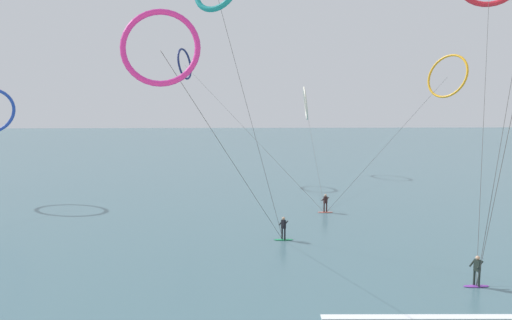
{
  "coord_description": "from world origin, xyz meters",
  "views": [
    {
      "loc": [
        -1.45,
        -13.97,
        9.67
      ],
      "look_at": [
        0.0,
        19.9,
        5.91
      ],
      "focal_mm": 33.92,
      "sensor_mm": 36.0,
      "label": 1
    }
  ],
  "objects": [
    {
      "name": "wave_crest_mid",
      "position": [
        8.26,
        6.79,
        0.06
      ],
      "size": [
        11.69,
        0.96,
        0.12
      ],
      "primitive_type": "cube",
      "rotation": [
        0.0,
        0.0,
        -0.04
      ],
      "color": "white",
      "rests_on": "ground"
    },
    {
      "name": "surfer_violet",
      "position": [
        11.41,
        10.47,
        0.82
      ],
      "size": [
        1.4,
        0.71,
        1.7
      ],
      "rotation": [
        0.0,
        0.0,
        2.09
      ],
      "color": "purple",
      "rests_on": "ground"
    },
    {
      "name": "kite_navy",
      "position": [
        -8.04,
        50.75,
        15.21
      ],
      "size": [
        15.8,
        24.03,
        17.32
      ],
      "rotation": [
        0.0,
        0.0,
        1.27
      ],
      "color": "navy",
      "rests_on": "ground"
    },
    {
      "name": "sea_water",
      "position": [
        0.0,
        104.9,
        0.04
      ],
      "size": [
        400.0,
        200.0,
        0.08
      ],
      "primitive_type": "cube",
      "color": "#476B75",
      "rests_on": "ground"
    },
    {
      "name": "surfer_emerald",
      "position": [
        1.99,
        19.96,
        0.82
      ],
      "size": [
        1.4,
        0.73,
        1.7
      ],
      "rotation": [
        0.0,
        0.0,
        2.23
      ],
      "color": "#199351",
      "rests_on": "ground"
    },
    {
      "name": "kite_magenta",
      "position": [
        -5.0,
        9.75,
        12.46
      ],
      "size": [
        8.94,
        10.82,
        14.39
      ],
      "rotation": [
        0.0,
        0.0,
        0.02
      ],
      "color": "#CC288E",
      "rests_on": "ground"
    },
    {
      "name": "surfer_coral",
      "position": [
        6.7,
        28.89,
        0.82
      ],
      "size": [
        1.4,
        0.69,
        1.7
      ],
      "rotation": [
        0.0,
        0.0,
        0.46
      ],
      "color": "#EA7260",
      "rests_on": "ground"
    },
    {
      "name": "kite_amber",
      "position": [
        23.99,
        43.65,
        13.3
      ],
      "size": [
        19.45,
        17.57,
        15.98
      ],
      "rotation": [
        0.0,
        0.0,
        5.25
      ],
      "color": "orange",
      "rests_on": "ground"
    },
    {
      "name": "kite_ivory",
      "position": [
        8.75,
        56.07,
        10.12
      ],
      "size": [
        2.74,
        29.7,
        12.57
      ],
      "rotation": [
        0.0,
        0.0,
        1.46
      ],
      "color": "silver",
      "rests_on": "ground"
    }
  ]
}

